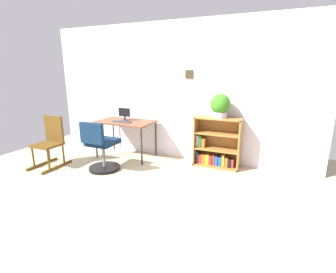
# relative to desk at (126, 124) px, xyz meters

# --- Properties ---
(ground_plane) EXTENTS (6.24, 6.24, 0.00)m
(ground_plane) POSITION_rel_desk_xyz_m (0.81, -1.72, -0.65)
(ground_plane) COLOR tan
(wall_back) EXTENTS (5.20, 0.12, 2.48)m
(wall_back) POSITION_rel_desk_xyz_m (0.81, 0.43, 0.59)
(wall_back) COLOR silver
(wall_back) RESTS_ON ground_plane
(desk) EXTENTS (1.08, 0.64, 0.71)m
(desk) POSITION_rel_desk_xyz_m (0.00, 0.00, 0.00)
(desk) COLOR brown
(desk) RESTS_ON ground_plane
(monitor) EXTENTS (0.24, 0.18, 0.24)m
(monitor) POSITION_rel_desk_xyz_m (-0.04, 0.04, 0.16)
(monitor) COLOR #262628
(monitor) RESTS_ON desk
(keyboard) EXTENTS (0.38, 0.11, 0.02)m
(keyboard) POSITION_rel_desk_xyz_m (-0.00, -0.12, 0.06)
(keyboard) COLOR #353437
(keyboard) RESTS_ON desk
(office_chair) EXTENTS (0.52, 0.55, 0.86)m
(office_chair) POSITION_rel_desk_xyz_m (0.02, -0.78, -0.28)
(office_chair) COLOR black
(office_chair) RESTS_ON ground_plane
(rocking_chair) EXTENTS (0.42, 0.64, 0.87)m
(rocking_chair) POSITION_rel_desk_xyz_m (-0.94, -0.94, -0.21)
(rocking_chair) COLOR #563A14
(rocking_chair) RESTS_ON ground_plane
(bookshelf_low) EXTENTS (0.78, 0.30, 0.87)m
(bookshelf_low) POSITION_rel_desk_xyz_m (1.70, 0.23, -0.27)
(bookshelf_low) COLOR #9E6932
(bookshelf_low) RESTS_ON ground_plane
(potted_plant_on_shelf) EXTENTS (0.33, 0.33, 0.40)m
(potted_plant_on_shelf) POSITION_rel_desk_xyz_m (1.74, 0.18, 0.42)
(potted_plant_on_shelf) COLOR #B7B2A8
(potted_plant_on_shelf) RESTS_ON bookshelf_low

